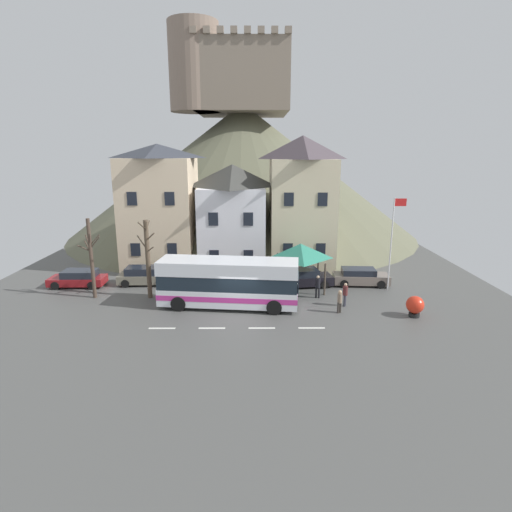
{
  "coord_description": "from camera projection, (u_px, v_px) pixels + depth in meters",
  "views": [
    {
      "loc": [
        1.03,
        -25.12,
        10.26
      ],
      "look_at": [
        1.19,
        4.87,
        2.8
      ],
      "focal_mm": 29.28,
      "sensor_mm": 36.0,
      "label": 1
    }
  ],
  "objects": [
    {
      "name": "pedestrian_00",
      "position": [
        345.0,
        293.0,
        28.44
      ],
      "size": [
        0.33,
        0.33,
        1.65
      ],
      "color": "#2D2D38",
      "rests_on": "ground_plane"
    },
    {
      "name": "pedestrian_03",
      "position": [
        340.0,
        300.0,
        27.24
      ],
      "size": [
        0.3,
        0.29,
        1.56
      ],
      "color": "#38332D",
      "rests_on": "ground_plane"
    },
    {
      "name": "bus_shelter",
      "position": [
        301.0,
        251.0,
        31.77
      ],
      "size": [
        3.6,
        3.6,
        3.53
      ],
      "color": "#473D33",
      "rests_on": "ground_plane"
    },
    {
      "name": "parked_car_02",
      "position": [
        78.0,
        278.0,
        32.78
      ],
      "size": [
        4.25,
        1.96,
        1.3
      ],
      "rotation": [
        0.0,
        0.0,
        3.15
      ],
      "color": "maroon",
      "rests_on": "ground_plane"
    },
    {
      "name": "parked_car_01",
      "position": [
        360.0,
        277.0,
        33.1
      ],
      "size": [
        4.41,
        2.1,
        1.34
      ],
      "rotation": [
        0.0,
        0.0,
        -0.07
      ],
      "color": "slate",
      "rests_on": "ground_plane"
    },
    {
      "name": "bare_tree_01",
      "position": [
        91.0,
        257.0,
        29.62
      ],
      "size": [
        1.66,
        1.46,
        5.81
      ],
      "color": "#47382D",
      "rests_on": "ground_plane"
    },
    {
      "name": "harbour_buoy",
      "position": [
        415.0,
        305.0,
        26.63
      ],
      "size": [
        1.13,
        1.13,
        1.38
      ],
      "color": "black",
      "rests_on": "ground_plane"
    },
    {
      "name": "pedestrian_01",
      "position": [
        318.0,
        284.0,
        30.04
      ],
      "size": [
        0.35,
        0.35,
        1.68
      ],
      "color": "black",
      "rests_on": "ground_plane"
    },
    {
      "name": "townhouse_00",
      "position": [
        160.0,
        207.0,
        37.31
      ],
      "size": [
        6.12,
        6.43,
        11.0
      ],
      "color": "beige",
      "rests_on": "ground_plane"
    },
    {
      "name": "ground_plane",
      "position": [
        238.0,
        317.0,
        26.86
      ],
      "size": [
        40.0,
        60.0,
        0.07
      ],
      "color": "#50504E"
    },
    {
      "name": "public_bench",
      "position": [
        312.0,
        276.0,
        33.99
      ],
      "size": [
        1.45,
        0.48,
        0.87
      ],
      "color": "brown",
      "rests_on": "ground_plane"
    },
    {
      "name": "hilltop_castle",
      "position": [
        243.0,
        167.0,
        52.71
      ],
      "size": [
        43.17,
        43.17,
        24.4
      ],
      "color": "#61624B",
      "rests_on": "ground_plane"
    },
    {
      "name": "townhouse_02",
      "position": [
        301.0,
        203.0,
        37.13
      ],
      "size": [
        5.52,
        6.11,
        11.7
      ],
      "color": "beige",
      "rests_on": "ground_plane"
    },
    {
      "name": "parked_car_03",
      "position": [
        302.0,
        278.0,
        32.78
      ],
      "size": [
        4.81,
        2.46,
        1.4
      ],
      "rotation": [
        0.0,
        0.0,
        0.14
      ],
      "color": "black",
      "rests_on": "ground_plane"
    },
    {
      "name": "bare_tree_00",
      "position": [
        148.0,
        258.0,
        29.65
      ],
      "size": [
        1.5,
        2.14,
        5.73
      ],
      "color": "brown",
      "rests_on": "ground_plane"
    },
    {
      "name": "transit_bus",
      "position": [
        229.0,
        283.0,
        28.26
      ],
      "size": [
        9.62,
        3.6,
        3.26
      ],
      "rotation": [
        0.0,
        0.0,
        -0.11
      ],
      "color": "white",
      "rests_on": "ground_plane"
    },
    {
      "name": "townhouse_01",
      "position": [
        233.0,
        217.0,
        37.72
      ],
      "size": [
        5.77,
        6.77,
        9.26
      ],
      "color": "white",
      "rests_on": "ground_plane"
    },
    {
      "name": "parked_car_00",
      "position": [
        144.0,
        276.0,
        33.28
      ],
      "size": [
        4.15,
        1.98,
        1.43
      ],
      "rotation": [
        0.0,
        0.0,
        0.03
      ],
      "color": "slate",
      "rests_on": "ground_plane"
    },
    {
      "name": "pedestrian_02",
      "position": [
        290.0,
        282.0,
        30.78
      ],
      "size": [
        0.33,
        0.33,
        1.63
      ],
      "color": "black",
      "rests_on": "ground_plane"
    },
    {
      "name": "flagpole",
      "position": [
        393.0,
        237.0,
        31.27
      ],
      "size": [
        0.95,
        0.1,
        7.05
      ],
      "color": "silver",
      "rests_on": "ground_plane"
    }
  ]
}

